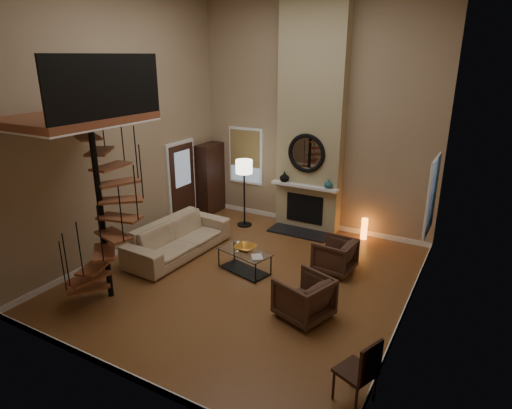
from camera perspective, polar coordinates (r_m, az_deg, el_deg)
The scene contains 32 objects.
ground at distance 8.70m, azimuth -1.31°, elevation -9.54°, with size 6.00×6.50×0.01m, color #905C2E.
back_wall at distance 10.66m, azimuth 7.67°, elevation 11.29°, with size 6.00×0.02×5.50m, color #9F8666.
front_wall at distance 5.31m, azimuth -19.65°, elevation 2.55°, with size 6.00×0.02×5.50m, color #9F8666.
left_wall at distance 9.63m, azimuth -17.23°, elevation 9.81°, with size 0.02×6.50×5.50m, color #9F8666.
right_wall at distance 6.78m, azimuth 21.04°, elevation 5.79°, with size 0.02×6.50×5.50m, color #9F8666.
baseboard_back at distance 11.32m, azimuth 7.05°, elevation -2.32°, with size 6.00×0.02×0.12m, color white.
baseboard_front at distance 6.57m, azimuth -16.83°, elevation -20.53°, with size 6.00×0.02×0.12m, color white.
baseboard_left at distance 10.37m, azimuth -15.75°, elevation -5.00°, with size 0.02×6.50×0.12m, color white.
baseboard_right at distance 7.79m, azimuth 18.58°, elevation -13.79°, with size 0.02×6.50×0.12m, color white.
chimney_breast at distance 10.48m, azimuth 7.27°, elevation 11.18°, with size 1.60×0.38×5.50m, color tan.
hearth at distance 10.76m, azimuth 5.67°, elevation -3.66°, with size 1.50×0.60×0.04m, color black.
firebox at distance 10.82m, azimuth 6.38°, elevation -0.55°, with size 0.95×0.02×0.72m, color black.
mantel at distance 10.57m, azimuth 6.33°, elevation 2.39°, with size 1.70×0.18×0.06m, color white.
mirror_frame at distance 10.42m, azimuth 6.62°, elevation 6.69°, with size 0.94×0.94×0.10m, color black.
mirror_disc at distance 10.43m, azimuth 6.64°, elevation 6.70°, with size 0.80×0.80×0.01m, color white.
vase_left at distance 10.78m, azimuth 3.75°, elevation 3.65°, with size 0.24×0.24×0.25m, color black.
vase_right at distance 10.36m, azimuth 9.50°, elevation 2.68°, with size 0.20×0.20×0.21m, color #174E52.
window_back at distance 11.66m, azimuth -1.37°, elevation 6.48°, with size 1.02×0.06×1.52m.
window_right at distance 8.98m, azimuth 22.09°, elevation 1.25°, with size 0.06×1.02×1.52m.
entry_door at distance 11.26m, azimuth -9.69°, elevation 2.74°, with size 0.10×1.05×2.16m.
loft at distance 7.68m, azimuth -22.27°, elevation 10.77°, with size 1.70×2.20×1.09m.
spiral_stair at distance 7.80m, azimuth -19.68°, elevation 0.16°, with size 1.47×1.47×4.06m.
hutch at distance 11.98m, azimuth -6.01°, elevation 3.41°, with size 0.40×0.86×1.92m, color black.
sofa at distance 9.63m, azimuth -10.14°, elevation -4.26°, with size 2.52×0.99×0.74m, color tan.
armchair_near at distance 8.87m, azimuth 10.70°, elevation -6.70°, with size 0.73×0.75×0.69m, color #492E21.
armchair_far at distance 7.35m, azimuth 6.75°, elevation -12.27°, with size 0.79×0.81×0.74m, color #492E21.
coffee_table at distance 8.79m, azimuth -1.55°, elevation -7.12°, with size 1.19×0.79×0.43m.
bowl at distance 8.73m, azimuth -1.40°, elevation -5.74°, with size 0.42×0.42×0.10m, color orange.
book at distance 8.43m, azimuth -0.03°, elevation -6.94°, with size 0.21×0.28×0.03m, color gray.
floor_lamp at distance 10.77m, azimuth -1.58°, elevation 4.29°, with size 0.42×0.42×1.72m.
accent_lamp at distance 10.63m, azimuth 14.02°, elevation -3.13°, with size 0.14×0.14×0.52m, color orange.
side_chair at distance 5.80m, azimuth 13.68°, elevation -20.33°, with size 0.56×0.55×0.94m.
Camera 1 is at (3.91, -6.57, 4.16)m, focal length 30.46 mm.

